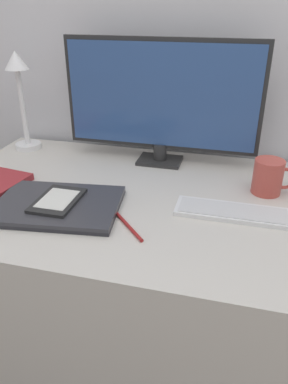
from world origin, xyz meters
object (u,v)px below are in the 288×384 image
ereader (58,200)px  coffee_mug (269,177)px  keyboard (232,212)px  laptop (58,205)px  desk_lamp (20,90)px  pen (128,226)px  monitor (161,99)px

ereader → coffee_mug: 0.62m
keyboard → coffee_mug: (0.09, 0.16, 0.05)m
laptop → ereader: bearing=70.9°
desk_lamp → pen: desk_lamp is taller
laptop → pen: size_ratio=3.17×
desk_lamp → pen: 0.74m
coffee_mug → pen: (-0.35, -0.29, -0.05)m
laptop → desk_lamp: (-0.33, 0.41, 0.22)m
ereader → monitor: bearing=63.3°
ereader → pen: 0.22m
monitor → keyboard: bearing=-49.1°
monitor → laptop: 0.50m
laptop → ereader: (0.00, 0.00, 0.02)m
coffee_mug → pen: coffee_mug is taller
keyboard → laptop: laptop is taller
keyboard → ereader: ereader is taller
desk_lamp → coffee_mug: 0.92m
laptop → pen: bearing=-11.4°
keyboard → pen: bearing=-151.8°
desk_lamp → ereader: bearing=-51.2°
ereader → desk_lamp: desk_lamp is taller
ereader → coffee_mug: coffee_mug is taller
ereader → coffee_mug: size_ratio=1.29×
keyboard → laptop: (-0.47, -0.09, 0.00)m
laptop → desk_lamp: bearing=128.6°
coffee_mug → ereader: bearing=-156.4°
monitor → keyboard: (0.27, -0.31, -0.22)m
monitor → keyboard: size_ratio=2.16×
desk_lamp → pen: (0.55, -0.45, -0.22)m
laptop → pen: laptop is taller
pen → keyboard: bearing=28.2°
laptop → coffee_mug: (0.57, 0.25, 0.04)m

